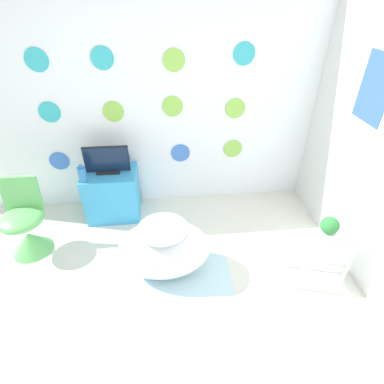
{
  "coord_description": "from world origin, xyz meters",
  "views": [
    {
      "loc": [
        0.18,
        -1.11,
        2.2
      ],
      "look_at": [
        0.39,
        0.94,
        0.78
      ],
      "focal_mm": 28.0,
      "sensor_mm": 36.0,
      "label": 1
    }
  ],
  "objects": [
    {
      "name": "vase",
      "position": [
        -0.66,
        1.56,
        0.64
      ],
      "size": [
        0.08,
        0.08,
        0.18
      ],
      "color": "#2D72B7",
      "rests_on": "tv_cabinet"
    },
    {
      "name": "side_table",
      "position": [
        1.47,
        0.6,
        0.36
      ],
      "size": [
        0.44,
        0.3,
        0.45
      ],
      "color": "silver",
      "rests_on": "ground_plane"
    },
    {
      "name": "bathtub",
      "position": [
        0.12,
        0.81,
        0.27
      ],
      "size": [
        0.82,
        0.53,
        0.53
      ],
      "color": "white",
      "rests_on": "ground_plane"
    },
    {
      "name": "potted_plant_left",
      "position": [
        1.47,
        0.6,
        0.58
      ],
      "size": [
        0.15,
        0.15,
        0.24
      ],
      "color": "white",
      "rests_on": "side_table"
    },
    {
      "name": "ground_plane",
      "position": [
        0.0,
        0.0,
        0.0
      ],
      "size": [
        12.0,
        12.0,
        0.0
      ],
      "primitive_type": "plane",
      "color": "silver"
    },
    {
      "name": "tv",
      "position": [
        -0.43,
        1.71,
        0.69
      ],
      "size": [
        0.46,
        0.12,
        0.3
      ],
      "color": "black",
      "rests_on": "tv_cabinet"
    },
    {
      "name": "wall_right",
      "position": [
        1.85,
        0.98,
        1.3
      ],
      "size": [
        0.06,
        2.96,
        2.6
      ],
      "color": "silver",
      "rests_on": "ground_plane"
    },
    {
      "name": "tv_cabinet",
      "position": [
        -0.43,
        1.71,
        0.28
      ],
      "size": [
        0.57,
        0.44,
        0.56
      ],
      "color": "#389ED6",
      "rests_on": "ground_plane"
    },
    {
      "name": "chair",
      "position": [
        -1.2,
        1.21,
        0.26
      ],
      "size": [
        0.41,
        0.41,
        0.76
      ],
      "color": "#66C166",
      "rests_on": "ground_plane"
    },
    {
      "name": "wall_back_dotted",
      "position": [
        -0.0,
        1.98,
        1.3
      ],
      "size": [
        4.66,
        0.05,
        2.6
      ],
      "color": "white",
      "rests_on": "ground_plane"
    },
    {
      "name": "rug",
      "position": [
        0.09,
        0.71,
        0.0
      ],
      "size": [
        1.25,
        0.86,
        0.01
      ],
      "color": "silver",
      "rests_on": "ground_plane"
    }
  ]
}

